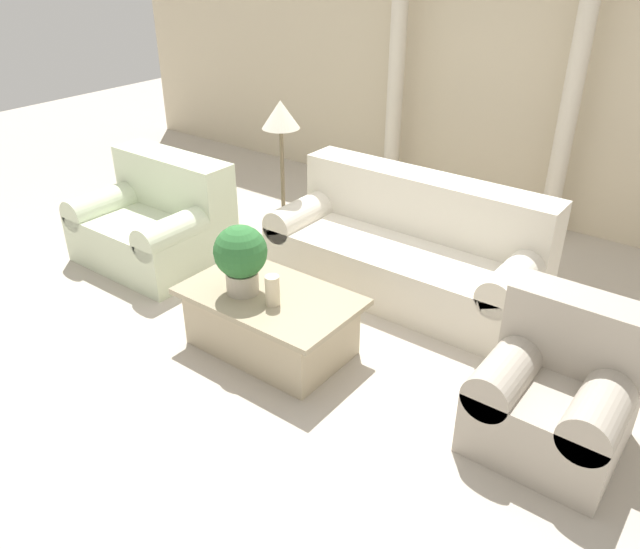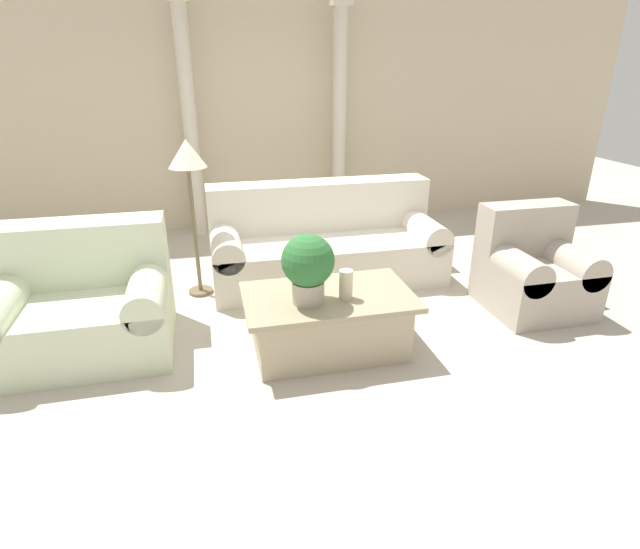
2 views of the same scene
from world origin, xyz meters
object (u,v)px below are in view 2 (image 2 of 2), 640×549
at_px(coffee_table, 329,321).
at_px(floor_lamp, 188,166).
at_px(potted_plant, 308,265).
at_px(armchair, 533,268).
at_px(sofa_long, 325,242).
at_px(loveseat, 82,302).

height_order(coffee_table, floor_lamp, floor_lamp).
height_order(coffee_table, potted_plant, potted_plant).
height_order(coffee_table, armchair, armchair).
height_order(sofa_long, loveseat, same).
relative_size(potted_plant, floor_lamp, 0.35).
relative_size(coffee_table, potted_plant, 2.48).
xyz_separation_m(loveseat, armchair, (3.65, -0.17, -0.01)).
xyz_separation_m(floor_lamp, armchair, (2.82, -0.94, -0.83)).
bearing_deg(coffee_table, sofa_long, 77.50).
relative_size(loveseat, potted_plant, 2.52).
distance_m(coffee_table, floor_lamp, 1.82).
bearing_deg(sofa_long, loveseat, -156.36).
distance_m(sofa_long, floor_lamp, 1.49).
relative_size(floor_lamp, armchair, 1.61).
xyz_separation_m(loveseat, coffee_table, (1.76, -0.47, -0.13)).
xyz_separation_m(potted_plant, armchair, (2.06, 0.39, -0.37)).
bearing_deg(floor_lamp, sofa_long, 6.04).
height_order(loveseat, potted_plant, potted_plant).
bearing_deg(sofa_long, armchair, -33.97).
relative_size(sofa_long, potted_plant, 4.47).
bearing_deg(floor_lamp, armchair, -18.48).
bearing_deg(floor_lamp, coffee_table, -53.27).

